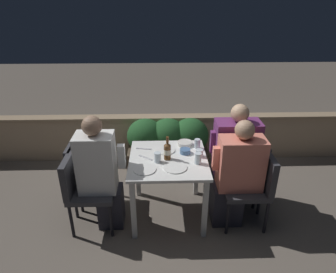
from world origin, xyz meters
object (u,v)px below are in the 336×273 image
at_px(beer_bottle, 167,151).
at_px(person_coral_top, 236,175).
at_px(chair_right_near, 254,181).
at_px(person_purple_stripe, 232,158).
at_px(chair_left_far, 86,169).
at_px(chair_right_far, 249,166).
at_px(person_white_polo, 101,174).
at_px(chair_left_near, 83,184).

bearing_deg(beer_bottle, person_coral_top, -10.23).
distance_m(chair_right_near, person_purple_stripe, 0.36).
xyz_separation_m(chair_left_far, person_purple_stripe, (1.61, -0.00, 0.11)).
bearing_deg(chair_right_near, chair_right_far, 85.85).
xyz_separation_m(chair_left_far, person_coral_top, (1.59, -0.30, 0.08)).
bearing_deg(person_white_polo, person_coral_top, -0.02).
distance_m(chair_left_far, beer_bottle, 0.96).
bearing_deg(chair_left_near, person_white_polo, -0.00).
xyz_separation_m(chair_right_near, person_purple_stripe, (-0.17, 0.29, 0.11)).
height_order(chair_right_near, beer_bottle, beer_bottle).
distance_m(chair_left_far, chair_right_far, 1.81).
distance_m(chair_right_near, beer_bottle, 0.95).
xyz_separation_m(chair_left_near, chair_right_near, (1.75, -0.00, 0.00)).
bearing_deg(chair_left_near, chair_left_far, 96.65).
relative_size(chair_right_far, beer_bottle, 3.29).
distance_m(chair_left_near, chair_right_near, 1.75).
bearing_deg(person_coral_top, chair_right_near, 0.00).
bearing_deg(person_white_polo, chair_right_far, 10.54).
bearing_deg(chair_right_far, chair_left_far, 179.94).
bearing_deg(chair_right_near, person_purple_stripe, 120.72).
bearing_deg(chair_left_far, person_purple_stripe, -0.07).
bearing_deg(chair_left_far, chair_left_near, -83.35).
bearing_deg(person_purple_stripe, chair_left_far, 179.93).
relative_size(person_coral_top, person_purple_stripe, 0.96).
bearing_deg(person_coral_top, chair_left_far, 169.45).
xyz_separation_m(chair_left_near, beer_bottle, (0.86, 0.12, 0.30)).
distance_m(chair_right_near, person_coral_top, 0.22).
bearing_deg(beer_bottle, chair_left_near, -171.78).
bearing_deg(person_coral_top, chair_right_far, 53.28).
xyz_separation_m(chair_right_near, person_coral_top, (-0.20, -0.00, 0.08)).
relative_size(chair_left_near, chair_right_near, 1.00).
bearing_deg(chair_right_far, chair_left_near, -170.60).
height_order(chair_right_far, person_purple_stripe, person_purple_stripe).
xyz_separation_m(person_coral_top, chair_right_far, (0.22, 0.29, -0.08)).
bearing_deg(person_white_polo, chair_left_near, 180.00).
bearing_deg(beer_bottle, person_white_polo, -169.42).
bearing_deg(chair_right_far, person_coral_top, -126.72).
height_order(chair_left_far, chair_right_near, same).
xyz_separation_m(chair_left_near, person_white_polo, (0.20, -0.00, 0.12)).
height_order(chair_right_near, person_purple_stripe, person_purple_stripe).
bearing_deg(chair_left_near, beer_bottle, 8.22).
height_order(chair_left_near, person_white_polo, person_white_polo).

